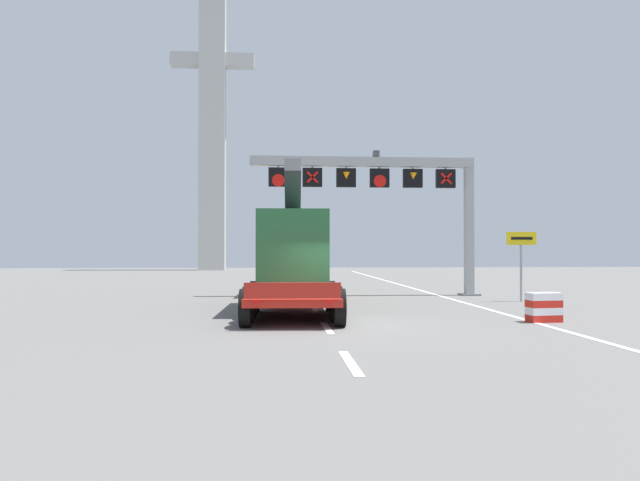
{
  "coord_description": "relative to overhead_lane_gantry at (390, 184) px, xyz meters",
  "views": [
    {
      "loc": [
        -1.67,
        -17.64,
        2.22
      ],
      "look_at": [
        0.17,
        6.81,
        2.59
      ],
      "focal_mm": 33.57,
      "sensor_mm": 36.0,
      "label": 1
    }
  ],
  "objects": [
    {
      "name": "crash_barrier_striped",
      "position": [
        2.71,
        -10.67,
        -4.96
      ],
      "size": [
        1.05,
        0.61,
        0.9
      ],
      "color": "red",
      "rests_on": "ground"
    },
    {
      "name": "exit_sign_yellow",
      "position": [
        5.0,
        -3.61,
        -3.19
      ],
      "size": [
        1.3,
        0.15,
        2.98
      ],
      "color": "#9EA0A5",
      "rests_on": "ground"
    },
    {
      "name": "bridge_pylon_distant",
      "position": [
        -12.34,
        37.0,
        13.38
      ],
      "size": [
        9.0,
        2.0,
        36.8
      ],
      "color": "#B7B7B2",
      "rests_on": "ground"
    },
    {
      "name": "overhead_lane_gantry",
      "position": [
        0.0,
        0.0,
        0.0
      ],
      "size": [
        11.08,
        0.9,
        6.98
      ],
      "color": "#9EA0A5",
      "rests_on": "ground"
    },
    {
      "name": "ground",
      "position": [
        -3.84,
        -10.82,
        -5.41
      ],
      "size": [
        112.0,
        112.0,
        0.0
      ],
      "primitive_type": "plane",
      "color": "slate"
    },
    {
      "name": "heavy_haul_truck_red",
      "position": [
        -4.79,
        -3.92,
        -3.42
      ],
      "size": [
        3.38,
        14.13,
        5.3
      ],
      "color": "red",
      "rests_on": "ground"
    },
    {
      "name": "edge_line_right",
      "position": [
        2.36,
        1.18,
        -5.41
      ],
      "size": [
        0.2,
        63.0,
        0.01
      ],
      "primitive_type": "cube",
      "color": "silver",
      "rests_on": "ground"
    },
    {
      "name": "lane_markings",
      "position": [
        -4.04,
        9.57,
        -5.41
      ],
      "size": [
        0.2,
        55.37,
        0.01
      ],
      "color": "silver",
      "rests_on": "ground"
    }
  ]
}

